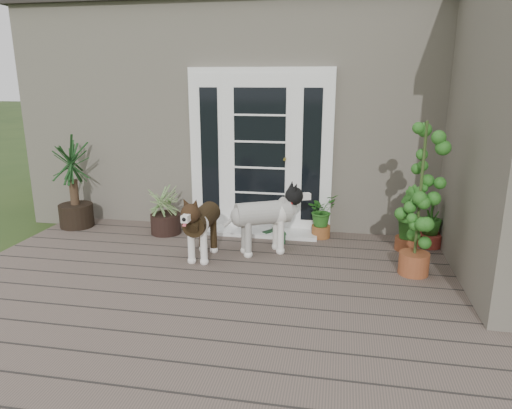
# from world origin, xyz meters

# --- Properties ---
(deck) EXTENTS (6.20, 4.60, 0.12)m
(deck) POSITION_xyz_m (0.00, 0.40, 0.06)
(deck) COLOR #6B5B4C
(deck) RESTS_ON ground
(house_main) EXTENTS (7.40, 4.00, 3.10)m
(house_main) POSITION_xyz_m (0.00, 4.65, 1.55)
(house_main) COLOR #665E54
(house_main) RESTS_ON ground
(roof_main) EXTENTS (7.60, 4.20, 0.20)m
(roof_main) POSITION_xyz_m (0.00, 4.65, 3.20)
(roof_main) COLOR #2D2826
(roof_main) RESTS_ON house_main
(door_unit) EXTENTS (1.90, 0.14, 2.15)m
(door_unit) POSITION_xyz_m (-0.20, 2.60, 1.19)
(door_unit) COLOR white
(door_unit) RESTS_ON deck
(door_step) EXTENTS (1.60, 0.40, 0.05)m
(door_step) POSITION_xyz_m (-0.20, 2.40, 0.14)
(door_step) COLOR white
(door_step) RESTS_ON deck
(brindle_dog) EXTENTS (0.38, 0.83, 0.68)m
(brindle_dog) POSITION_xyz_m (-0.66, 1.43, 0.46)
(brindle_dog) COLOR #332412
(brindle_dog) RESTS_ON deck
(white_dog) EXTENTS (0.94, 0.73, 0.72)m
(white_dog) POSITION_xyz_m (-0.01, 1.71, 0.48)
(white_dog) COLOR silver
(white_dog) RESTS_ON deck
(spider_plant) EXTENTS (0.88, 0.88, 0.71)m
(spider_plant) POSITION_xyz_m (-1.41, 2.19, 0.48)
(spider_plant) COLOR #769058
(spider_plant) RESTS_ON deck
(yucca) EXTENTS (0.98, 0.98, 1.26)m
(yucca) POSITION_xyz_m (-2.75, 2.25, 0.75)
(yucca) COLOR black
(yucca) RESTS_ON deck
(herb_a) EXTENTS (0.54, 0.54, 0.49)m
(herb_a) POSITION_xyz_m (0.64, 2.40, 0.36)
(herb_a) COLOR #195618
(herb_a) RESTS_ON deck
(herb_b) EXTENTS (0.41, 0.41, 0.57)m
(herb_b) POSITION_xyz_m (1.68, 2.12, 0.41)
(herb_b) COLOR #164F19
(herb_b) RESTS_ON deck
(herb_c) EXTENTS (0.42, 0.42, 0.48)m
(herb_c) POSITION_xyz_m (1.98, 2.31, 0.36)
(herb_c) COLOR #26611B
(herb_c) RESTS_ON deck
(sapling) EXTENTS (0.52, 0.52, 1.67)m
(sapling) POSITION_xyz_m (1.66, 1.39, 0.95)
(sapling) COLOR #19581D
(sapling) RESTS_ON deck
(clog_left) EXTENTS (0.16, 0.30, 0.09)m
(clog_left) POSITION_xyz_m (0.16, 2.18, 0.16)
(clog_left) COLOR #17391D
(clog_left) RESTS_ON deck
(clog_right) EXTENTS (0.26, 0.29, 0.08)m
(clog_right) POSITION_xyz_m (-0.02, 2.37, 0.16)
(clog_right) COLOR black
(clog_right) RESTS_ON deck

